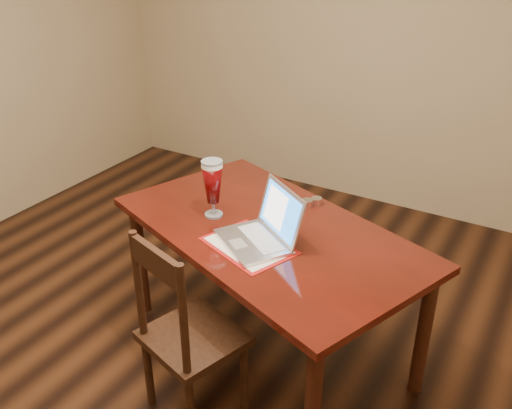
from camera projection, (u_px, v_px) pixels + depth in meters
The scene contains 4 objects.
ground at pixel (179, 378), 2.99m from camera, with size 5.00×5.00×0.00m, color black.
room_shell at pixel (150, 35), 2.18m from camera, with size 4.51×5.01×2.71m.
dining_table at pixel (267, 242), 2.91m from camera, with size 1.83×1.41×1.07m.
dining_chair at pixel (187, 335), 2.60m from camera, with size 0.52×0.50×0.99m.
Camera 1 is at (1.49, -1.72, 2.19)m, focal length 40.00 mm.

